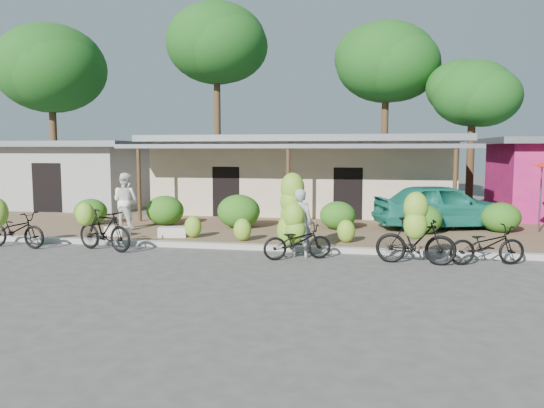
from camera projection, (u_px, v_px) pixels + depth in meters
The scene contains 28 objects.
ground at pixel (249, 265), 12.79m from camera, with size 100.00×100.00×0.00m, color #474542.
sidewalk at pixel (283, 231), 17.67m from camera, with size 60.00×6.00×0.12m, color brown.
curb at pixel (265, 247), 14.74m from camera, with size 60.00×0.25×0.15m, color #A8A399.
shop_main at pixel (305, 174), 23.30m from camera, with size 13.00×8.50×3.35m.
shop_grey at pixel (78, 174), 25.40m from camera, with size 7.00×6.00×3.15m.
tree_back_left at pixel (49, 67), 27.42m from camera, with size 5.72×5.64×9.18m.
tree_far_center at pixel (214, 42), 28.71m from camera, with size 5.52×5.43×10.65m.
tree_center_right at pixel (382, 61), 27.65m from camera, with size 5.31×5.20×9.38m.
tree_near_right at pixel (468, 92), 25.15m from camera, with size 4.09×3.89×7.04m.
hedge_0 at pixel (91, 212), 18.85m from camera, with size 1.18×1.06×0.92m, color #1C5D15.
hedge_1 at pixel (165, 210), 18.72m from camera, with size 1.34×1.20×1.04m, color #1C5D15.
hedge_2 at pixel (239, 211), 18.01m from camera, with size 1.46×1.31×1.14m, color #1C5D15.
hedge_3 at pixel (338, 215), 17.72m from camera, with size 1.20×1.08×0.94m, color #1C5D15.
hedge_4 at pixel (423, 219), 16.77m from camera, with size 1.20×1.08×0.93m, color #1C5D15.
hedge_5 at pixel (501, 217), 17.11m from camera, with size 1.24×1.11×0.96m, color #1C5D15.
bike_far_left at pixel (12, 227), 14.94m from camera, with size 2.02×1.36×1.49m.
bike_left at pixel (102, 229), 14.52m from camera, with size 1.98×1.38×1.40m.
bike_center at pixel (294, 224), 13.69m from camera, with size 1.86×1.45×2.19m.
bike_right at pixel (416, 235), 12.72m from camera, with size 1.96×1.25×1.82m.
bike_far_right at pixel (487, 245), 12.82m from camera, with size 1.96×1.09×0.98m.
loose_banana_a at pixel (193, 227), 16.06m from camera, with size 0.53×0.45×0.66m, color #92B92E.
loose_banana_b at pixel (242, 230), 15.48m from camera, with size 0.53×0.45×0.67m, color #92B92E.
loose_banana_c at pixel (346, 231), 15.22m from camera, with size 0.53×0.45×0.66m, color #92B92E.
sack_near at pixel (173, 232), 16.22m from camera, with size 0.85×0.40×0.30m, color beige.
sack_far at pixel (117, 231), 16.44m from camera, with size 0.75×0.38×0.28m, color beige.
vendor at pixel (300, 223), 13.66m from camera, with size 0.65×0.43×1.79m, color #979797.
bystander at pixel (125, 201), 17.76m from camera, with size 0.92×0.72×1.89m, color white.
teal_van at pixel (442, 206), 17.86m from camera, with size 1.82×4.52×1.54m, color #1A7762.
Camera 1 is at (2.90, -12.25, 2.80)m, focal length 35.00 mm.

